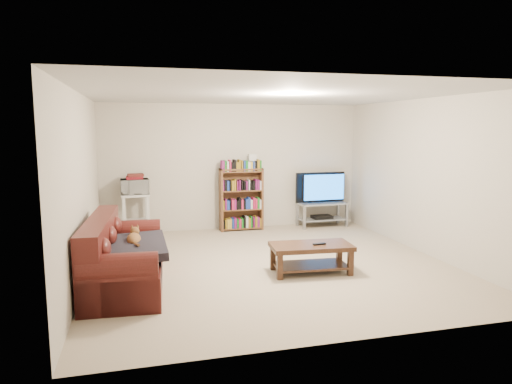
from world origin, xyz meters
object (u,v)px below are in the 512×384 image
object	(u,v)px
sofa	(120,262)
coffee_table	(311,253)
bookshelf	(241,198)
tv_stand	(322,210)

from	to	relation	value
sofa	coffee_table	bearing A→B (deg)	0.82
sofa	coffee_table	xyz separation A→B (m)	(2.49, -0.11, -0.03)
coffee_table	bookshelf	distance (m)	2.84
tv_stand	bookshelf	xyz separation A→B (m)	(-1.62, 0.09, 0.29)
sofa	tv_stand	xyz separation A→B (m)	(3.77, 2.60, 0.02)
tv_stand	bookshelf	bearing A→B (deg)	175.11
sofa	tv_stand	bearing A→B (deg)	37.90
coffee_table	tv_stand	bearing A→B (deg)	69.01
sofa	tv_stand	size ratio (longest dim) A/B	2.11
tv_stand	bookshelf	distance (m)	1.65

